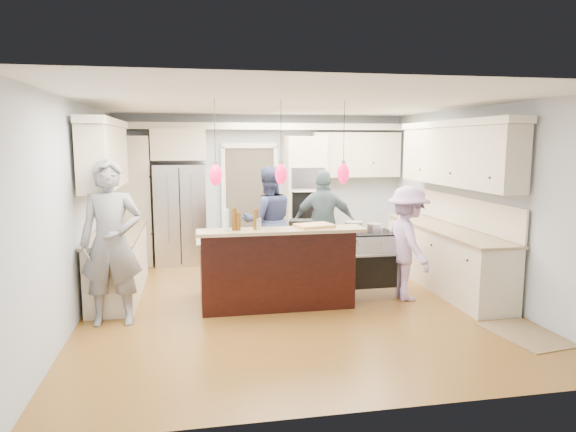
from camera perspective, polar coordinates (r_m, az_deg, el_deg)
name	(u,v)px	position (r m, az deg, el deg)	size (l,w,h in m)	color
ground_plane	(293,301)	(7.22, 0.52, -9.46)	(6.00, 6.00, 0.00)	olive
room_shell	(293,170)	(6.89, 0.54, 5.10)	(5.54, 6.04, 2.72)	#B2BCC6
refrigerator	(181,214)	(9.48, -11.85, 0.20)	(0.90, 0.70, 1.80)	#B7B7BC
oven_column	(304,198)	(9.70, 1.82, 2.05)	(0.72, 0.69, 2.30)	beige
back_upper_cabinets	(224,171)	(9.54, -7.13, 5.01)	(5.30, 0.61, 2.54)	beige
right_counter_run	(448,218)	(8.08, 17.36, -0.26)	(0.64, 3.10, 2.51)	beige
left_cabinets	(114,223)	(7.71, -18.80, -0.70)	(0.64, 2.30, 2.51)	beige
kitchen_island	(274,267)	(7.12, -1.55, -5.66)	(2.10, 1.46, 1.12)	black
island_range	(369,263)	(7.54, 9.03, -5.20)	(0.82, 0.71, 0.92)	#B7B7BC
pendant_lights	(281,174)	(6.35, -0.78, 4.70)	(1.75, 0.15, 1.03)	black
person_bar_end	(111,243)	(6.48, -19.04, -2.85)	(0.73, 0.48, 2.00)	slate
person_far_left	(268,221)	(8.46, -2.20, -0.58)	(0.87, 0.68, 1.80)	navy
person_far_right	(324,224)	(8.33, 4.01, -0.89)	(1.03, 0.43, 1.75)	#4C636A
person_range_side	(408,243)	(7.34, 13.15, -2.96)	(1.03, 0.59, 1.60)	#B394C7
floor_rug	(527,334)	(6.63, 24.99, -11.83)	(0.67, 0.97, 0.01)	#967B52
water_bottle	(226,220)	(6.23, -6.87, -0.48)	(0.06, 0.06, 0.27)	silver
beer_bottle_a	(238,222)	(6.31, -5.53, -0.62)	(0.05, 0.05, 0.22)	#4D310D
beer_bottle_b	(256,219)	(6.35, -3.58, -0.36)	(0.06, 0.06, 0.26)	#4D310D
beer_bottle_c	(234,219)	(6.32, -5.99, -0.34)	(0.07, 0.07, 0.28)	#4D310D
drink_can	(258,224)	(6.35, -3.33, -0.89)	(0.07, 0.07, 0.14)	#B7B7BC
cutting_board	(314,226)	(6.55, 2.94, -1.06)	(0.45, 0.32, 0.04)	tan
pot_large	(354,227)	(7.39, 7.31, -1.18)	(0.26, 0.26, 0.15)	#B7B7BC
pot_small	(375,227)	(7.50, 9.60, -1.25)	(0.22, 0.22, 0.11)	#B7B7BC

